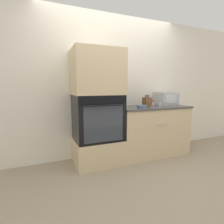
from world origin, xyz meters
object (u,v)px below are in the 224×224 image
microwave (166,98)px  condiment_jar_far (153,103)px  bowl (142,106)px  condiment_jar_near (160,104)px  knife_block (147,102)px  wall_oven (98,117)px  condiment_jar_mid (124,105)px

microwave → condiment_jar_far: bearing=-179.3°
bowl → condiment_jar_near: (0.39, 0.01, 0.02)m
microwave → bowl: bearing=-162.1°
microwave → condiment_jar_far: microwave is taller
condiment_jar_near → knife_block: bearing=156.6°
condiment_jar_far → wall_oven: bearing=-173.6°
bowl → condiment_jar_far: size_ratio=1.97×
knife_block → wall_oven: bearing=-179.2°
knife_block → bowl: (-0.17, -0.11, -0.06)m
wall_oven → microwave: size_ratio=1.92×
condiment_jar_near → condiment_jar_far: bearing=92.2°
condiment_jar_near → condiment_jar_mid: bearing=177.7°
condiment_jar_far → condiment_jar_near: bearing=-87.8°
wall_oven → condiment_jar_mid: (0.45, -0.05, 0.18)m
microwave → bowl: (-0.70, -0.23, -0.10)m
condiment_jar_mid → condiment_jar_far: (0.70, 0.18, -0.01)m
bowl → condiment_jar_far: 0.44m
wall_oven → condiment_jar_near: wall_oven is taller
wall_oven → bowl: 0.78m
condiment_jar_near → condiment_jar_mid: size_ratio=0.77×
knife_block → condiment_jar_mid: 0.49m
microwave → condiment_jar_mid: (-1.01, -0.19, -0.07)m
wall_oven → knife_block: wall_oven is taller
microwave → condiment_jar_far: 0.32m
condiment_jar_far → bowl: bearing=-150.0°
condiment_jar_near → wall_oven: bearing=176.0°
wall_oven → microwave: (1.46, 0.13, 0.26)m
wall_oven → knife_block: (0.93, 0.01, 0.22)m
wall_oven → condiment_jar_near: 1.17m
bowl → condiment_jar_near: bearing=1.7°
knife_block → condiment_jar_far: knife_block is taller
knife_block → condiment_jar_near: bearing=-23.4°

